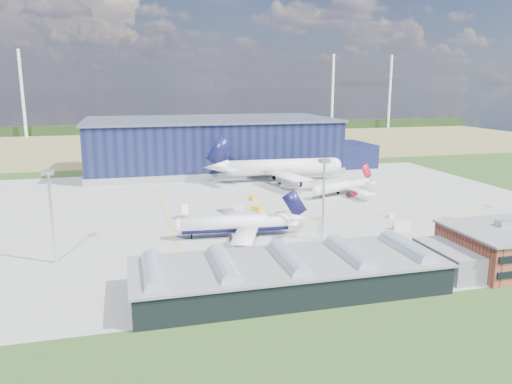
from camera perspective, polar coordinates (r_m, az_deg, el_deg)
name	(u,v)px	position (r m, az deg, el deg)	size (l,w,h in m)	color
ground	(260,216)	(165.74, 0.43, -2.75)	(600.00, 600.00, 0.00)	#29481B
apron	(252,209)	(175.09, -0.43, -1.92)	(220.00, 160.00, 0.08)	#9B9B96
farmland	(183,142)	(379.25, -8.37, 5.64)	(600.00, 220.00, 0.01)	olive
treeline	(172,128)	(458.06, -9.54, 7.23)	(600.00, 8.00, 8.00)	black
hangar	(216,147)	(255.20, -4.57, 5.18)	(145.00, 62.00, 26.10)	#0F1433
glass_concourse	(304,272)	(108.31, 5.53, -9.05)	(78.00, 23.00, 8.60)	black
light_mast_west	(50,202)	(128.72, -22.44, -1.02)	(2.60, 2.60, 23.00)	silver
light_mast_center	(324,187)	(137.68, 7.75, 0.62)	(2.60, 2.60, 23.00)	silver
airliner_navy	(235,215)	(141.60, -2.43, -2.68)	(39.58, 38.72, 12.91)	white
airliner_red	(341,182)	(197.74, 9.70, 1.19)	(34.02, 33.28, 11.09)	white
airliner_widebody	(281,159)	(222.32, 2.93, 3.81)	(63.20, 61.83, 20.61)	white
gse_tug_a	(258,209)	(171.91, 0.22, -1.91)	(2.45, 4.01, 1.67)	yellow
gse_cart_a	(391,216)	(169.34, 15.18, -2.66)	(1.81, 2.71, 1.18)	white
gse_tug_c	(253,198)	(187.94, -0.32, -0.71)	(2.15, 3.43, 1.50)	yellow
gse_cart_b	(238,208)	(173.86, -2.06, -1.80)	(2.23, 3.34, 1.45)	white
gse_van_c	(402,226)	(156.34, 16.35, -3.74)	(2.36, 4.92, 2.36)	white
airstair	(185,214)	(163.36, -8.09, -2.51)	(2.02, 5.04, 3.23)	white
car_a	(389,239)	(144.02, 14.92, -5.25)	(1.46, 3.62, 1.23)	#99999E
car_b	(250,270)	(117.62, -0.74, -8.85)	(1.22, 3.49, 1.15)	#99999E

